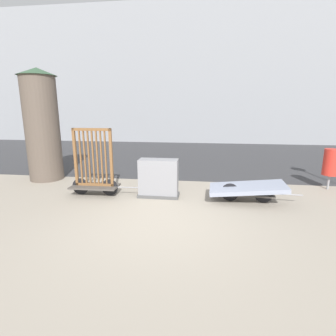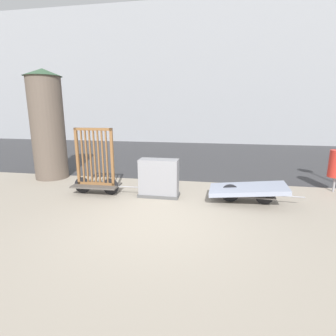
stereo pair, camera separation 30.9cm
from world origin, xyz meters
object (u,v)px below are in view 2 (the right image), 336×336
bike_cart_with_bedframe (96,172)px  bike_cart_with_mattress (248,190)px  utility_cabinet (159,180)px  advertising_column (48,124)px

bike_cart_with_bedframe → bike_cart_with_mattress: (4.06, -0.00, -0.29)m
bike_cart_with_bedframe → utility_cabinet: size_ratio=1.81×
utility_cabinet → advertising_column: 4.48m
advertising_column → utility_cabinet: bearing=-17.7°
advertising_column → bike_cart_with_bedframe: bearing=-31.4°
bike_cart_with_mattress → utility_cabinet: 2.31m
utility_cabinet → bike_cart_with_bedframe: bearing=-176.3°
bike_cart_with_mattress → advertising_column: size_ratio=0.64×
bike_cart_with_mattress → utility_cabinet: (-2.31, 0.11, 0.13)m
bike_cart_with_bedframe → bike_cart_with_mattress: 4.07m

